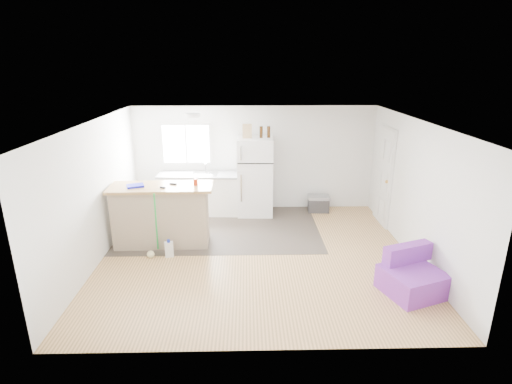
# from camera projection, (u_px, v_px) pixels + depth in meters

# --- Properties ---
(room) EXTENTS (5.51, 5.01, 2.41)m
(room) POSITION_uv_depth(u_px,v_px,m) (257.00, 192.00, 6.83)
(room) COLOR olive
(room) RESTS_ON ground
(vinyl_zone) EXTENTS (4.05, 2.50, 0.00)m
(vinyl_zone) POSITION_uv_depth(u_px,v_px,m) (221.00, 228.00, 8.38)
(vinyl_zone) COLOR #373029
(vinyl_zone) RESTS_ON floor
(window) EXTENTS (1.18, 0.06, 0.98)m
(window) POSITION_uv_depth(u_px,v_px,m) (186.00, 144.00, 9.05)
(window) COLOR white
(window) RESTS_ON back_wall
(interior_door) EXTENTS (0.11, 0.92, 2.10)m
(interior_door) POSITION_uv_depth(u_px,v_px,m) (384.00, 177.00, 8.42)
(interior_door) COLOR white
(interior_door) RESTS_ON right_wall
(ceiling_fixture) EXTENTS (0.30, 0.30, 0.07)m
(ceiling_fixture) POSITION_uv_depth(u_px,v_px,m) (193.00, 115.00, 7.59)
(ceiling_fixture) COLOR white
(ceiling_fixture) RESTS_ON ceiling
(kitchen_cabinets) EXTENTS (2.12, 0.75, 1.22)m
(kitchen_cabinets) POSITION_uv_depth(u_px,v_px,m) (206.00, 193.00, 9.10)
(kitchen_cabinets) COLOR white
(kitchen_cabinets) RESTS_ON floor
(peninsula) EXTENTS (1.90, 0.76, 1.16)m
(peninsula) POSITION_uv_depth(u_px,v_px,m) (162.00, 215.00, 7.49)
(peninsula) COLOR tan
(peninsula) RESTS_ON floor
(refrigerator) EXTENTS (0.79, 0.75, 1.76)m
(refrigerator) POSITION_uv_depth(u_px,v_px,m) (255.00, 176.00, 8.95)
(refrigerator) COLOR white
(refrigerator) RESTS_ON floor
(cooler) EXTENTS (0.52, 0.37, 0.38)m
(cooler) POSITION_uv_depth(u_px,v_px,m) (318.00, 203.00, 9.27)
(cooler) COLOR #323235
(cooler) RESTS_ON floor
(purple_seat) EXTENTS (1.02, 1.01, 0.66)m
(purple_seat) POSITION_uv_depth(u_px,v_px,m) (412.00, 277.00, 6.00)
(purple_seat) COLOR purple
(purple_seat) RESTS_ON floor
(cleaner_jug) EXTENTS (0.17, 0.14, 0.33)m
(cleaner_jug) POSITION_uv_depth(u_px,v_px,m) (169.00, 249.00, 7.12)
(cleaner_jug) COLOR silver
(cleaner_jug) RESTS_ON floor
(mop) EXTENTS (0.24, 0.34, 1.22)m
(mop) POSITION_uv_depth(u_px,v_px,m) (152.00, 245.00, 7.09)
(mop) COLOR green
(mop) RESTS_ON floor
(red_cup) EXTENTS (0.08, 0.08, 0.12)m
(red_cup) POSITION_uv_depth(u_px,v_px,m) (196.00, 182.00, 7.33)
(red_cup) COLOR red
(red_cup) RESTS_ON peninsula
(blue_tray) EXTENTS (0.36, 0.31, 0.04)m
(blue_tray) POSITION_uv_depth(u_px,v_px,m) (135.00, 186.00, 7.26)
(blue_tray) COLOR #1516C6
(blue_tray) RESTS_ON peninsula
(tool_a) EXTENTS (0.15, 0.10, 0.03)m
(tool_a) POSITION_uv_depth(u_px,v_px,m) (173.00, 184.00, 7.39)
(tool_a) COLOR black
(tool_a) RESTS_ON peninsula
(tool_b) EXTENTS (0.11, 0.08, 0.03)m
(tool_b) POSITION_uv_depth(u_px,v_px,m) (163.00, 187.00, 7.18)
(tool_b) COLOR black
(tool_b) RESTS_ON peninsula
(cardboard_box) EXTENTS (0.20, 0.10, 0.30)m
(cardboard_box) POSITION_uv_depth(u_px,v_px,m) (247.00, 131.00, 8.56)
(cardboard_box) COLOR tan
(cardboard_box) RESTS_ON refrigerator
(bottle_left) EXTENTS (0.08, 0.08, 0.25)m
(bottle_left) POSITION_uv_depth(u_px,v_px,m) (261.00, 132.00, 8.60)
(bottle_left) COLOR #371F0A
(bottle_left) RESTS_ON refrigerator
(bottle_right) EXTENTS (0.08, 0.08, 0.25)m
(bottle_right) POSITION_uv_depth(u_px,v_px,m) (269.00, 132.00, 8.62)
(bottle_right) COLOR #371F0A
(bottle_right) RESTS_ON refrigerator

